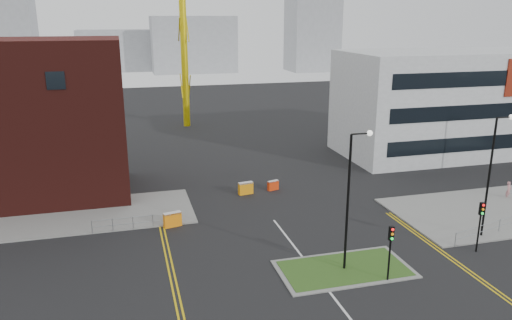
{
  "coord_description": "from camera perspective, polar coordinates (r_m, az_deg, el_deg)",
  "views": [
    {
      "loc": [
        -11.08,
        -18.58,
        15.77
      ],
      "look_at": [
        -1.35,
        17.54,
        5.0
      ],
      "focal_mm": 35.0,
      "sensor_mm": 36.0,
      "label": 1
    }
  ],
  "objects": [
    {
      "name": "yellow_left_a",
      "position": [
        32.71,
        -9.8,
        -13.01
      ],
      "size": [
        0.12,
        24.0,
        0.01
      ],
      "primitive_type": "cube",
      "color": "gold",
      "rests_on": "ground"
    },
    {
      "name": "office_block",
      "position": [
        63.46,
        21.05,
        6.14
      ],
      "size": [
        25.0,
        12.2,
        12.0
      ],
      "color": "#B5B8BA",
      "rests_on": "ground"
    },
    {
      "name": "traffic_light_island",
      "position": [
        31.7,
        15.14,
        -9.15
      ],
      "size": [
        0.28,
        0.33,
        3.65
      ],
      "color": "black",
      "rests_on": "ground"
    },
    {
      "name": "railing_left",
      "position": [
        39.55,
        -13.9,
        -6.77
      ],
      "size": [
        6.05,
        0.05,
        1.1
      ],
      "color": "gray",
      "rests_on": "ground"
    },
    {
      "name": "yellow_right_b",
      "position": [
        35.9,
        23.03,
        -11.37
      ],
      "size": [
        0.12,
        20.0,
        0.01
      ],
      "primitive_type": "cube",
      "color": "gold",
      "rests_on": "ground"
    },
    {
      "name": "streetlamp_island",
      "position": [
        31.47,
        10.87,
        -3.45
      ],
      "size": [
        1.46,
        0.36,
        9.18
      ],
      "color": "black",
      "rests_on": "ground"
    },
    {
      "name": "pavement_left",
      "position": [
        44.42,
        -25.73,
        -6.33
      ],
      "size": [
        28.0,
        8.0,
        0.12
      ],
      "primitive_type": "cube",
      "color": "slate",
      "rests_on": "ground"
    },
    {
      "name": "skyline_c",
      "position": [
        154.15,
        6.49,
        15.31
      ],
      "size": [
        14.0,
        12.0,
        28.0
      ],
      "primitive_type": "cube",
      "color": "gray",
      "rests_on": "ground"
    },
    {
      "name": "grass_island",
      "position": [
        33.53,
        10.04,
        -12.14
      ],
      "size": [
        8.0,
        4.0,
        0.12
      ],
      "primitive_type": "cube",
      "color": "#274B19",
      "rests_on": "ground"
    },
    {
      "name": "pedestrian",
      "position": [
        50.18,
        26.9,
        -3.1
      ],
      "size": [
        0.7,
        0.61,
        1.61
      ],
      "primitive_type": "imported",
      "rotation": [
        0.0,
        0.0,
        0.48
      ],
      "color": "tan",
      "rests_on": "ground"
    },
    {
      "name": "skyline_d",
      "position": [
        158.91,
        -14.25,
        12.06
      ],
      "size": [
        30.0,
        12.0,
        12.0
      ],
      "primitive_type": "cube",
      "color": "gray",
      "rests_on": "ground"
    },
    {
      "name": "streetlamp_right_near",
      "position": [
        39.55,
        25.45,
        -0.72
      ],
      "size": [
        1.46,
        0.36,
        9.18
      ],
      "color": "black",
      "rests_on": "ground"
    },
    {
      "name": "yellow_right_a",
      "position": [
        35.72,
        22.64,
        -11.47
      ],
      "size": [
        0.12,
        20.0,
        0.01
      ],
      "primitive_type": "cube",
      "color": "gold",
      "rests_on": "ground"
    },
    {
      "name": "skyline_b",
      "position": [
        150.27,
        -7.17,
        12.98
      ],
      "size": [
        24.0,
        12.0,
        16.0
      ],
      "primitive_type": "cube",
      "color": "gray",
      "rests_on": "ground"
    },
    {
      "name": "yellow_left_b",
      "position": [
        32.73,
        -9.27,
        -12.96
      ],
      "size": [
        0.12,
        24.0,
        0.01
      ],
      "primitive_type": "cube",
      "color": "gold",
      "rests_on": "ground"
    },
    {
      "name": "island_kerb",
      "position": [
        33.54,
        10.04,
        -12.17
      ],
      "size": [
        8.6,
        4.6,
        0.08
      ],
      "primitive_type": "cube",
      "color": "slate",
      "rests_on": "ground"
    },
    {
      "name": "barrier_mid",
      "position": [
        47.11,
        1.96,
        -2.87
      ],
      "size": [
        1.14,
        0.67,
        0.91
      ],
      "color": "#EE370D",
      "rests_on": "ground"
    },
    {
      "name": "barrier_right",
      "position": [
        45.98,
        -1.19,
        -3.18
      ],
      "size": [
        1.41,
        0.65,
        1.14
      ],
      "color": "orange",
      "rests_on": "ground"
    },
    {
      "name": "traffic_light_right",
      "position": [
        37.58,
        24.29,
        -6.0
      ],
      "size": [
        0.28,
        0.33,
        3.65
      ],
      "color": "black",
      "rests_on": "ground"
    },
    {
      "name": "barrier_left",
      "position": [
        39.59,
        -9.52,
        -6.65
      ],
      "size": [
        1.45,
        0.77,
        1.16
      ],
      "color": "orange",
      "rests_on": "ground"
    }
  ]
}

